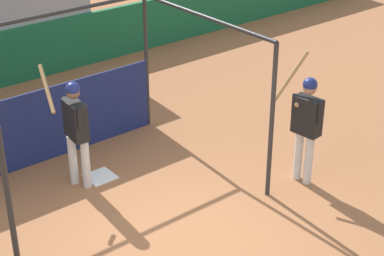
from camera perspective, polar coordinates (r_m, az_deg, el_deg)
name	(u,v)px	position (r m, az deg, el deg)	size (l,w,h in m)	color
ground_plane	(180,241)	(8.93, -1.07, -10.04)	(60.00, 60.00, 0.00)	#935B38
batting_cage	(60,110)	(10.27, -11.64, 1.56)	(4.10, 3.19, 2.48)	#282828
home_plate	(100,177)	(10.43, -8.15, -4.30)	(0.44, 0.44, 0.02)	white
player_batter	(75,125)	(9.79, -10.35, 0.31)	(0.52, 0.94, 1.89)	silver
player_waiting	(306,120)	(9.89, 10.12, 0.70)	(0.54, 0.75, 2.06)	silver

